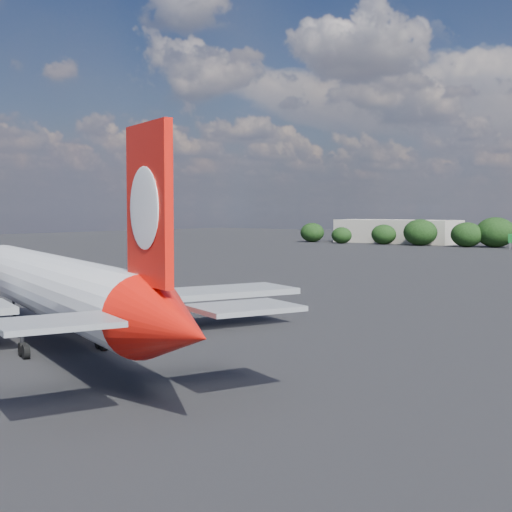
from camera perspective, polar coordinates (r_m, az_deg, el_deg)
The scene contains 3 objects.
ground at distance 105.17m, azimuth 9.56°, elevation -2.65°, with size 500.00×500.00×0.00m, color black.
qantas_airliner at distance 60.15m, azimuth -15.43°, elevation -2.67°, with size 49.26×47.36×16.61m.
terminal_building at distance 251.70m, azimuth 11.23°, elevation 1.95°, with size 42.00×16.00×8.00m.
Camera 1 is at (50.67, -31.42, 11.65)m, focal length 50.00 mm.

